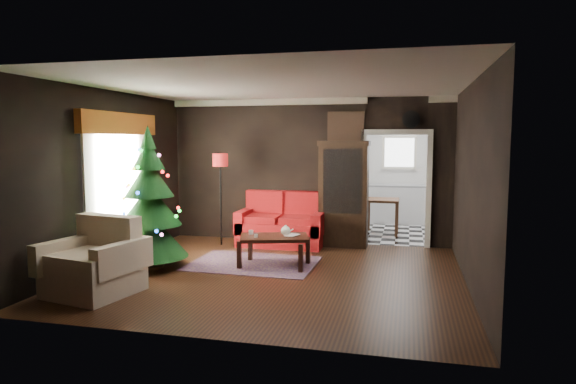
% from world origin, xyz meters
% --- Properties ---
extents(floor, '(5.50, 5.50, 0.00)m').
position_xyz_m(floor, '(0.00, 0.00, 0.00)').
color(floor, black).
rests_on(floor, ground).
extents(ceiling, '(5.50, 5.50, 0.00)m').
position_xyz_m(ceiling, '(0.00, 0.00, 2.80)').
color(ceiling, white).
rests_on(ceiling, ground).
extents(wall_back, '(5.50, 0.00, 5.50)m').
position_xyz_m(wall_back, '(0.00, 2.50, 1.40)').
color(wall_back, black).
rests_on(wall_back, ground).
extents(wall_front, '(5.50, 0.00, 5.50)m').
position_xyz_m(wall_front, '(0.00, -2.50, 1.40)').
color(wall_front, black).
rests_on(wall_front, ground).
extents(wall_left, '(0.00, 5.50, 5.50)m').
position_xyz_m(wall_left, '(-2.75, 0.00, 1.40)').
color(wall_left, black).
rests_on(wall_left, ground).
extents(wall_right, '(0.00, 5.50, 5.50)m').
position_xyz_m(wall_right, '(2.75, 0.00, 1.40)').
color(wall_right, black).
rests_on(wall_right, ground).
extents(doorway, '(1.10, 0.10, 2.10)m').
position_xyz_m(doorway, '(1.70, 2.50, 1.05)').
color(doorway, '#EDE4CC').
rests_on(doorway, ground).
extents(left_window, '(0.05, 1.60, 1.40)m').
position_xyz_m(left_window, '(-2.71, 0.20, 1.45)').
color(left_window, white).
rests_on(left_window, wall_left).
extents(valance, '(0.12, 2.10, 0.35)m').
position_xyz_m(valance, '(-2.63, 0.20, 2.27)').
color(valance, '#8F4715').
rests_on(valance, wall_left).
extents(kitchen_floor, '(3.00, 3.00, 0.00)m').
position_xyz_m(kitchen_floor, '(1.70, 4.00, 0.00)').
color(kitchen_floor, silver).
rests_on(kitchen_floor, ground).
extents(kitchen_window, '(0.70, 0.06, 0.70)m').
position_xyz_m(kitchen_window, '(1.70, 5.45, 1.70)').
color(kitchen_window, white).
rests_on(kitchen_window, ground).
extents(rug, '(2.04, 1.51, 0.01)m').
position_xyz_m(rug, '(-0.49, 0.54, 0.01)').
color(rug, '#36232B').
rests_on(rug, ground).
extents(loveseat, '(1.70, 0.90, 1.00)m').
position_xyz_m(loveseat, '(-0.40, 2.05, 0.50)').
color(loveseat, maroon).
rests_on(loveseat, ground).
extents(curio_cabinet, '(0.90, 0.45, 1.90)m').
position_xyz_m(curio_cabinet, '(0.75, 2.27, 0.95)').
color(curio_cabinet, black).
rests_on(curio_cabinet, ground).
extents(floor_lamp, '(0.32, 0.32, 1.84)m').
position_xyz_m(floor_lamp, '(-1.54, 1.80, 0.83)').
color(floor_lamp, black).
rests_on(floor_lamp, ground).
extents(christmas_tree, '(1.27, 1.27, 2.21)m').
position_xyz_m(christmas_tree, '(-1.97, -0.08, 1.05)').
color(christmas_tree, black).
rests_on(christmas_tree, ground).
extents(armchair, '(1.21, 1.21, 1.05)m').
position_xyz_m(armchair, '(-2.04, -1.46, 0.46)').
color(armchair, beige).
rests_on(armchair, ground).
extents(coffee_table, '(1.21, 0.92, 0.48)m').
position_xyz_m(coffee_table, '(-0.12, 0.46, 0.25)').
color(coffee_table, '#311D15').
rests_on(coffee_table, rug).
extents(teapot, '(0.19, 0.19, 0.16)m').
position_xyz_m(teapot, '(0.05, 0.55, 0.57)').
color(teapot, white).
rests_on(teapot, coffee_table).
extents(cup_a, '(0.09, 0.09, 0.07)m').
position_xyz_m(cup_a, '(-0.52, 0.51, 0.52)').
color(cup_a, silver).
rests_on(cup_a, coffee_table).
extents(cup_b, '(0.06, 0.06, 0.05)m').
position_xyz_m(cup_b, '(-0.37, 0.29, 0.52)').
color(cup_b, white).
rests_on(cup_b, coffee_table).
extents(book, '(0.16, 0.08, 0.23)m').
position_xyz_m(book, '(0.07, 0.58, 0.61)').
color(book, '#806652').
rests_on(book, coffee_table).
extents(wall_clock, '(0.32, 0.32, 0.06)m').
position_xyz_m(wall_clock, '(1.95, 2.45, 2.38)').
color(wall_clock, white).
rests_on(wall_clock, wall_back).
extents(painting, '(0.62, 0.05, 0.52)m').
position_xyz_m(painting, '(0.75, 2.46, 2.25)').
color(painting, '#B7733C').
rests_on(painting, wall_back).
extents(kitchen_counter, '(1.80, 0.60, 0.90)m').
position_xyz_m(kitchen_counter, '(1.70, 5.20, 0.45)').
color(kitchen_counter, white).
rests_on(kitchen_counter, ground).
extents(kitchen_table, '(0.70, 0.70, 0.75)m').
position_xyz_m(kitchen_table, '(1.40, 3.70, 0.38)').
color(kitchen_table, brown).
rests_on(kitchen_table, ground).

